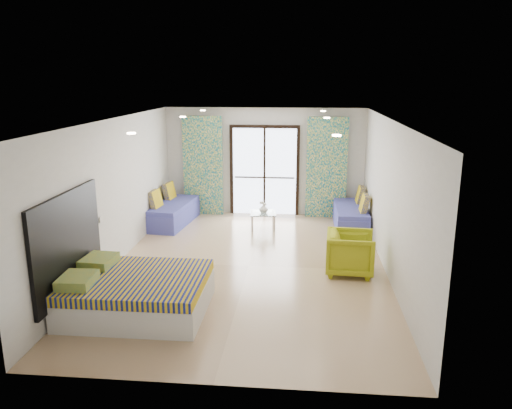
# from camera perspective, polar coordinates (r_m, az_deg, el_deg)

# --- Properties ---
(floor) EXTENTS (5.00, 7.50, 0.01)m
(floor) POSITION_cam_1_polar(r_m,az_deg,el_deg) (9.39, -0.83, -7.02)
(floor) COLOR tan
(floor) RESTS_ON ground
(ceiling) EXTENTS (5.00, 7.50, 0.01)m
(ceiling) POSITION_cam_1_polar(r_m,az_deg,el_deg) (8.78, -0.89, 9.64)
(ceiling) COLOR silver
(ceiling) RESTS_ON ground
(wall_back) EXTENTS (5.00, 0.01, 2.70)m
(wall_back) POSITION_cam_1_polar(r_m,az_deg,el_deg) (12.65, 0.99, 4.90)
(wall_back) COLOR silver
(wall_back) RESTS_ON ground
(wall_front) EXTENTS (5.00, 0.01, 2.70)m
(wall_front) POSITION_cam_1_polar(r_m,az_deg,el_deg) (5.44, -5.20, -8.02)
(wall_front) COLOR silver
(wall_front) RESTS_ON ground
(wall_left) EXTENTS (0.01, 7.50, 2.70)m
(wall_left) POSITION_cam_1_polar(r_m,az_deg,el_deg) (9.58, -15.90, 1.31)
(wall_left) COLOR silver
(wall_left) RESTS_ON ground
(wall_right) EXTENTS (0.01, 7.50, 2.70)m
(wall_right) POSITION_cam_1_polar(r_m,az_deg,el_deg) (9.07, 15.05, 0.65)
(wall_right) COLOR silver
(wall_right) RESTS_ON ground
(balcony_door) EXTENTS (1.76, 0.08, 2.28)m
(balcony_door) POSITION_cam_1_polar(r_m,az_deg,el_deg) (12.64, 0.98, 4.47)
(balcony_door) COLOR black
(balcony_door) RESTS_ON floor
(balcony_rail) EXTENTS (1.52, 0.03, 0.04)m
(balcony_rail) POSITION_cam_1_polar(r_m,az_deg,el_deg) (12.70, 0.98, 3.11)
(balcony_rail) COLOR #595451
(balcony_rail) RESTS_ON balcony_door
(curtain_left) EXTENTS (1.00, 0.10, 2.50)m
(curtain_left) POSITION_cam_1_polar(r_m,az_deg,el_deg) (12.70, -6.08, 4.41)
(curtain_left) COLOR silver
(curtain_left) RESTS_ON floor
(curtain_right) EXTENTS (1.00, 0.10, 2.50)m
(curtain_right) POSITION_cam_1_polar(r_m,az_deg,el_deg) (12.47, 8.06, 4.16)
(curtain_right) COLOR silver
(curtain_right) RESTS_ON floor
(downlight_a) EXTENTS (0.12, 0.12, 0.02)m
(downlight_a) POSITION_cam_1_polar(r_m,az_deg,el_deg) (7.14, -14.06, 7.91)
(downlight_a) COLOR #FFE0B2
(downlight_a) RESTS_ON ceiling
(downlight_b) EXTENTS (0.12, 0.12, 0.02)m
(downlight_b) POSITION_cam_1_polar(r_m,az_deg,el_deg) (6.75, 9.21, 7.81)
(downlight_b) COLOR #FFE0B2
(downlight_b) RESTS_ON ceiling
(downlight_c) EXTENTS (0.12, 0.12, 0.02)m
(downlight_c) POSITION_cam_1_polar(r_m,az_deg,el_deg) (10.01, -8.37, 9.89)
(downlight_c) COLOR #FFE0B2
(downlight_c) RESTS_ON ceiling
(downlight_d) EXTENTS (0.12, 0.12, 0.02)m
(downlight_d) POSITION_cam_1_polar(r_m,az_deg,el_deg) (9.73, 8.11, 9.78)
(downlight_d) COLOR #FFE0B2
(downlight_d) RESTS_ON ceiling
(downlight_e) EXTENTS (0.12, 0.12, 0.02)m
(downlight_e) POSITION_cam_1_polar(r_m,az_deg,el_deg) (11.95, -6.09, 10.65)
(downlight_e) COLOR #FFE0B2
(downlight_e) RESTS_ON ceiling
(downlight_f) EXTENTS (0.12, 0.12, 0.02)m
(downlight_f) POSITION_cam_1_polar(r_m,az_deg,el_deg) (11.73, 7.68, 10.53)
(downlight_f) COLOR #FFE0B2
(downlight_f) RESTS_ON ceiling
(headboard) EXTENTS (0.06, 2.10, 1.50)m
(headboard) POSITION_cam_1_polar(r_m,az_deg,el_deg) (7.87, -20.69, -4.12)
(headboard) COLOR black
(headboard) RESTS_ON floor
(switch_plate) EXTENTS (0.02, 0.10, 0.10)m
(switch_plate) POSITION_cam_1_polar(r_m,az_deg,el_deg) (8.96, -17.31, -1.66)
(switch_plate) COLOR silver
(switch_plate) RESTS_ON wall_left
(bed) EXTENTS (2.03, 1.66, 0.70)m
(bed) POSITION_cam_1_polar(r_m,az_deg,el_deg) (7.77, -13.56, -9.80)
(bed) COLOR silver
(bed) RESTS_ON floor
(daybed_left) EXTENTS (0.92, 1.92, 0.92)m
(daybed_left) POSITION_cam_1_polar(r_m,az_deg,el_deg) (12.11, -9.49, -0.88)
(daybed_left) COLOR #4347A1
(daybed_left) RESTS_ON floor
(daybed_right) EXTENTS (0.71, 1.83, 0.90)m
(daybed_right) POSITION_cam_1_polar(r_m,az_deg,el_deg) (11.86, 10.82, -1.29)
(daybed_right) COLOR #4347A1
(daybed_right) RESTS_ON floor
(coffee_table) EXTENTS (0.64, 0.64, 0.67)m
(coffee_table) POSITION_cam_1_polar(r_m,az_deg,el_deg) (11.56, 0.80, -1.12)
(coffee_table) COLOR silver
(coffee_table) RESTS_ON floor
(vase) EXTENTS (0.21, 0.22, 0.21)m
(vase) POSITION_cam_1_polar(r_m,az_deg,el_deg) (11.50, 0.88, -0.46)
(vase) COLOR white
(vase) RESTS_ON coffee_table
(armchair) EXTENTS (0.82, 0.86, 0.84)m
(armchair) POSITION_cam_1_polar(r_m,az_deg,el_deg) (9.07, 10.73, -5.23)
(armchair) COLOR #9DA515
(armchair) RESTS_ON floor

